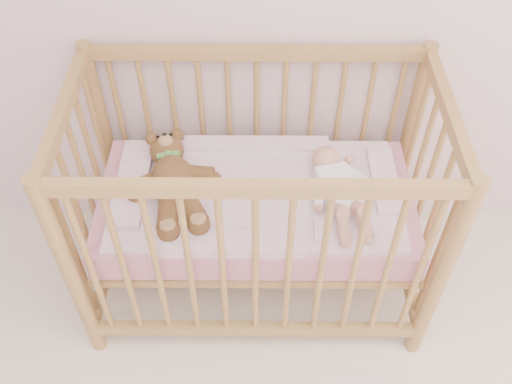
# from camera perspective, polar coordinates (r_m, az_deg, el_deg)

# --- Properties ---
(crib) EXTENTS (1.36, 0.76, 1.00)m
(crib) POSITION_cam_1_polar(r_m,az_deg,el_deg) (2.25, 0.01, -1.14)
(crib) COLOR #A78347
(crib) RESTS_ON floor
(mattress) EXTENTS (1.22, 0.62, 0.13)m
(mattress) POSITION_cam_1_polar(r_m,az_deg,el_deg) (2.26, 0.01, -1.39)
(mattress) COLOR pink
(mattress) RESTS_ON crib
(blanket) EXTENTS (1.10, 0.58, 0.06)m
(blanket) POSITION_cam_1_polar(r_m,az_deg,el_deg) (2.20, 0.01, -0.10)
(blanket) COLOR pink
(blanket) RESTS_ON mattress
(baby) EXTENTS (0.34, 0.53, 0.12)m
(baby) POSITION_cam_1_polar(r_m,az_deg,el_deg) (2.15, 8.15, 0.82)
(baby) COLOR white
(baby) RESTS_ON blanket
(teddy_bear) EXTENTS (0.50, 0.61, 0.15)m
(teddy_bear) POSITION_cam_1_polar(r_m,az_deg,el_deg) (2.15, -8.22, 1.08)
(teddy_bear) COLOR brown
(teddy_bear) RESTS_ON blanket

